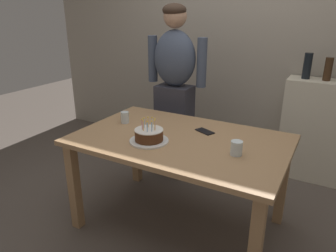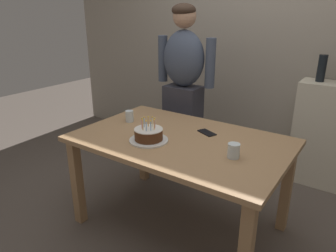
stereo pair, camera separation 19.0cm
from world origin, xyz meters
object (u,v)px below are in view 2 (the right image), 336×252
object	(u,v)px
person_man_bearded	(183,91)
cell_phone	(207,133)
birthday_cake	(149,135)
water_glass_far	(130,116)
water_glass_near	(234,151)

from	to	relation	value
person_man_bearded	cell_phone	bearing A→B (deg)	134.95
birthday_cake	cell_phone	world-z (taller)	birthday_cake
water_glass_far	person_man_bearded	bearing A→B (deg)	82.35
birthday_cake	person_man_bearded	bearing A→B (deg)	107.38
birthday_cake	water_glass_near	size ratio (longest dim) A/B	2.94
person_man_bearded	water_glass_far	bearing A→B (deg)	82.35
water_glass_far	person_man_bearded	xyz separation A→B (m)	(0.09, 0.68, 0.09)
cell_phone	person_man_bearded	distance (m)	0.79
cell_phone	birthday_cake	bearing A→B (deg)	-101.88
water_glass_near	water_glass_far	bearing A→B (deg)	171.59
birthday_cake	cell_phone	xyz separation A→B (m)	(0.27, 0.36, -0.04)
cell_phone	person_man_bearded	world-z (taller)	person_man_bearded
water_glass_near	water_glass_far	xyz separation A→B (m)	(-0.97, 0.14, 0.00)
cell_phone	person_man_bearded	size ratio (longest dim) A/B	0.09
water_glass_far	cell_phone	size ratio (longest dim) A/B	0.65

